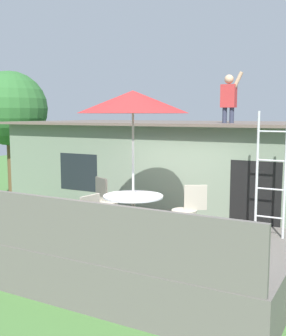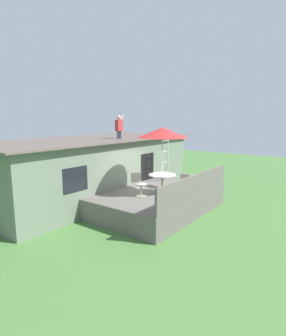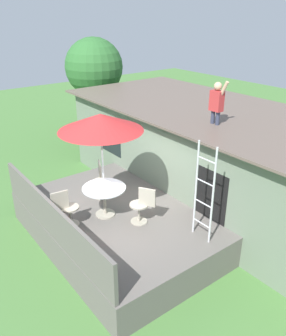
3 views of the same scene
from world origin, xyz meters
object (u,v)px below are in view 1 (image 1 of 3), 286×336
Objects in this scene: step_ladder at (271,175)px; patio_chair_near at (96,223)px; patio_table at (133,204)px; patio_chair_right at (188,211)px; patio_umbrella at (133,102)px; patio_chair_left at (105,202)px; backyard_tree at (10,109)px; person_figure at (229,95)px.

patio_chair_near is at bearing -135.74° from step_ladder.
patio_table is 0.97m from patio_chair_right.
patio_umbrella is at bearing 0.00° from patio_table.
patio_table is 0.99m from patio_chair_left.
patio_chair_left is 0.21× the size of backyard_tree.
patio_chair_right is at bearing -151.22° from step_ladder.
step_ladder is at bearing 29.87° from patio_table.
patio_chair_left is (-1.65, -2.44, -2.10)m from person_figure.
patio_chair_left and patio_chair_right have the same top height.
patio_umbrella is at bearing -105.01° from person_figure.
person_figure is 0.25× the size of backyard_tree.
patio_table is at bearing -29.16° from backyard_tree.
patio_umbrella reaches higher than patio_chair_near.
step_ladder reaches higher than patio_chair_right.
backyard_tree reaches higher than person_figure.
person_figure is at bearing 74.99° from patio_table.
patio_chair_left is 1.70m from patio_chair_right.
person_figure is 1.21× the size of patio_chair_left.
patio_chair_right is 1.00× the size of patio_chair_near.
patio_chair_right is at bearing -23.47° from backyard_tree.
step_ladder is at bearing -52.07° from person_figure.
person_figure reaches higher than patio_umbrella.
patio_chair_right is (0.82, 0.50, -1.89)m from patio_umbrella.
person_figure is at bearing 74.99° from patio_umbrella.
backyard_tree reaches higher than patio_chair_left.
patio_umbrella is 2.69m from step_ladder.
backyard_tree is (-6.93, 3.87, 1.73)m from patio_table.
backyard_tree is at bearing 62.01° from patio_chair_near.
patio_table is at bearing -105.01° from person_figure.
person_figure is 3.16m from patio_chair_right.
patio_umbrella is 1.15× the size of step_ladder.
patio_umbrella reaches higher than patio_chair_left.
patio_table is at bearing 0.00° from patio_chair_right.
patio_umbrella is 2.76× the size of patio_chair_near.
patio_chair_near reaches higher than patio_table.
person_figure is at bearing 127.93° from step_ladder.
step_ladder is 3.13m from patio_chair_near.
patio_chair_left is at bearing -124.12° from person_figure.
patio_chair_right and patio_chair_near have the same top height.
person_figure is at bearing -120.19° from patio_chair_right.
patio_table is 1.76m from patio_umbrella.
patio_chair_near is at bearing -97.26° from patio_umbrella.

